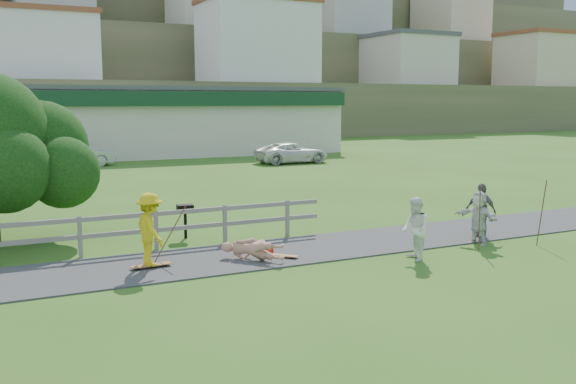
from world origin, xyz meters
name	(u,v)px	position (x,y,z in m)	size (l,w,h in m)	color
ground	(274,269)	(0.00, 0.00, 0.00)	(260.00, 260.00, 0.00)	#36611B
path	(250,255)	(0.00, 1.50, 0.02)	(34.00, 3.00, 0.04)	#3C3C3F
fence	(55,233)	(-4.62, 3.30, 0.72)	(15.05, 0.10, 1.10)	slate
strip_mall	(123,121)	(4.00, 34.94, 2.58)	(32.50, 10.75, 5.10)	silver
hillside	(10,30)	(0.00, 91.31, 14.41)	(220.00, 67.00, 47.50)	#4B5532
skater_rider	(150,233)	(-2.66, 1.33, 0.89)	(1.15, 0.66, 1.77)	gold
skater_fallen	(252,250)	(-0.16, 0.94, 0.31)	(1.67, 0.40, 0.61)	tan
spectator_a	(415,229)	(3.61, -0.79, 0.81)	(0.79, 0.62, 1.63)	white
spectator_b	(481,211)	(7.04, 0.55, 0.82)	(0.96, 0.40, 1.64)	slate
spectator_d	(478,218)	(6.34, -0.11, 0.77)	(1.42, 0.45, 1.54)	silver
car_silver	(76,155)	(-0.60, 27.33, 0.74)	(1.57, 4.51, 1.49)	#ACADB3
car_white	(292,153)	(12.51, 23.75, 0.67)	(2.23, 4.83, 1.34)	white
bbq	(185,221)	(-0.83, 4.38, 0.51)	(0.47, 0.36, 1.01)	black
longboard_rider	(151,267)	(-2.66, 1.33, 0.05)	(0.98, 0.24, 0.11)	brown
longboard_fallen	(283,257)	(0.64, 0.84, 0.05)	(0.81, 0.20, 0.09)	brown
helmet	(268,251)	(0.44, 1.29, 0.15)	(0.29, 0.29, 0.29)	#BA1804
pole_rider	(170,230)	(-2.06, 1.73, 0.85)	(0.03, 0.03, 1.70)	brown
pole_spec_left	(480,218)	(5.88, -0.64, 0.88)	(0.03, 0.03, 1.76)	brown
pole_spec_right	(542,213)	(7.88, -0.95, 0.93)	(0.03, 0.03, 1.85)	brown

